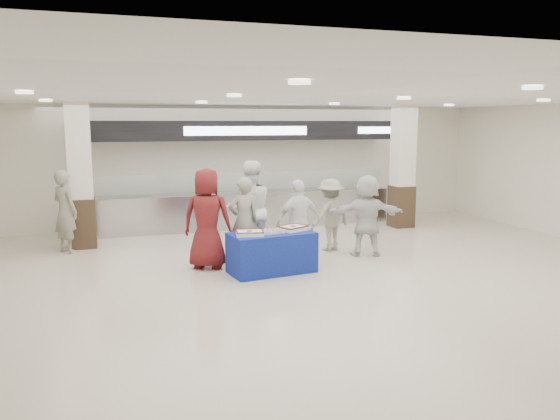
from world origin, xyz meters
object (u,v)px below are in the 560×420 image
object	(u,v)px
cupcake_tray	(271,231)
civilian_white	(367,215)
sheet_cake_left	(250,233)
soldier_a	(243,221)
chef_tall	(250,210)
chef_short	(299,221)
display_table	(272,253)
sheet_cake_right	(293,228)
soldier_b	(330,215)
civilian_maroon	(207,219)
soldier_bg	(65,212)

from	to	relation	value
cupcake_tray	civilian_white	size ratio (longest dim) A/B	0.27
sheet_cake_left	civilian_white	bearing A→B (deg)	15.36
soldier_a	chef_tall	size ratio (longest dim) A/B	0.86
chef_short	soldier_a	bearing A→B (deg)	-14.71
display_table	sheet_cake_right	distance (m)	0.62
soldier_a	soldier_b	distance (m)	2.13
cupcake_tray	civilian_white	world-z (taller)	civilian_white
cupcake_tray	chef_short	xyz separation A→B (m)	(0.80, 0.69, 0.04)
chef_tall	civilian_white	distance (m)	2.43
sheet_cake_right	civilian_white	xyz separation A→B (m)	(1.82, 0.55, 0.05)
sheet_cake_right	cupcake_tray	xyz separation A→B (m)	(-0.48, -0.14, -0.02)
sheet_cake_right	civilian_maroon	bearing A→B (deg)	158.74
civilian_maroon	chef_short	size ratio (longest dim) A/B	1.17
cupcake_tray	civilian_white	xyz separation A→B (m)	(2.29, 0.69, 0.07)
chef_tall	soldier_b	size ratio (longest dim) A/B	1.28
civilian_maroon	chef_short	distance (m)	1.84
sheet_cake_left	civilian_maroon	bearing A→B (deg)	128.70
display_table	chef_short	world-z (taller)	chef_short
sheet_cake_left	chef_tall	world-z (taller)	chef_tall
cupcake_tray	soldier_b	distance (m)	2.23
sheet_cake_left	chef_tall	size ratio (longest dim) A/B	0.27
display_table	soldier_b	distance (m)	2.21
chef_short	soldier_bg	world-z (taller)	soldier_bg
display_table	soldier_bg	world-z (taller)	soldier_bg
soldier_a	soldier_bg	size ratio (longest dim) A/B	0.97
soldier_a	civilian_white	bearing A→B (deg)	169.05
display_table	civilian_maroon	distance (m)	1.39
civilian_maroon	chef_short	world-z (taller)	civilian_maroon
cupcake_tray	civilian_white	distance (m)	2.40
cupcake_tray	soldier_bg	world-z (taller)	soldier_bg
display_table	civilian_maroon	size ratio (longest dim) A/B	0.81
chef_short	civilian_white	bearing A→B (deg)	172.39
sheet_cake_right	chef_short	bearing A→B (deg)	59.61
sheet_cake_right	soldier_bg	bearing A→B (deg)	146.53
chef_short	sheet_cake_left	bearing A→B (deg)	24.21
chef_tall	civilian_white	xyz separation A→B (m)	(2.35, -0.57, -0.15)
chef_short	display_table	bearing A→B (deg)	32.61
display_table	civilian_white	bearing A→B (deg)	8.19
cupcake_tray	soldier_a	xyz separation A→B (m)	(-0.30, 0.83, 0.07)
chef_short	civilian_white	xyz separation A→B (m)	(1.49, -0.00, 0.03)
cupcake_tray	soldier_a	size ratio (longest dim) A/B	0.27
sheet_cake_left	chef_short	size ratio (longest dim) A/B	0.33
chef_tall	soldier_b	distance (m)	1.84
soldier_bg	chef_tall	bearing A→B (deg)	-153.70
cupcake_tray	soldier_a	bearing A→B (deg)	109.82
sheet_cake_left	soldier_bg	bearing A→B (deg)	138.04
display_table	sheet_cake_left	distance (m)	0.62
chef_tall	cupcake_tray	bearing A→B (deg)	89.50
sheet_cake_right	civilian_white	world-z (taller)	civilian_white
display_table	chef_short	xyz separation A→B (m)	(0.77, 0.64, 0.45)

